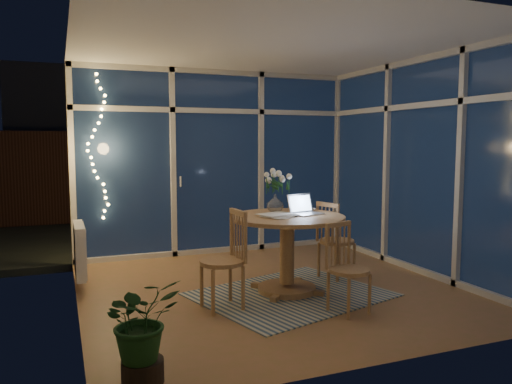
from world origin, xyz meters
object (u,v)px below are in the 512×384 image
Objects in this scene: flower_vase at (275,203)px; potted_plant at (142,327)px; chair_left at (222,259)px; chair_right at (337,239)px; dining_table at (287,254)px; laptop at (307,204)px; chair_front at (349,268)px.

potted_plant is at bearing -134.43° from flower_vase.
chair_left is 1.26× the size of potted_plant.
chair_right is (1.58, 0.54, -0.02)m from chair_left.
flower_vase reaches higher than chair_right.
chair_right is at bearing 20.98° from dining_table.
potted_plant is at bearing -157.98° from laptop.
chair_right is at bearing 35.05° from potted_plant.
laptop is at bearing 79.82° from chair_front.
chair_left is 1.06m from flower_vase.
chair_left is 1.20m from chair_front.
potted_plant is (-2.00, -0.68, -0.05)m from chair_front.
chair_left is 1.55m from potted_plant.
dining_table is at bearing 163.71° from laptop.
laptop reaches higher than chair_left.
chair_left is 1.13× the size of chair_front.
dining_table is at bearing 95.84° from chair_front.
chair_front is (-0.52, -1.09, -0.03)m from chair_right.
chair_left is 3.01× the size of laptop.
chair_front is (0.27, -0.79, 0.01)m from dining_table.
chair_right reaches higher than potted_plant.
laptop is 1.52× the size of flower_vase.
chair_left reaches higher than dining_table.
flower_vase is at bearing 113.81° from laptop.
chair_left is at bearing -145.56° from flower_vase.
laptop reaches higher than dining_table.
laptop is 2.52m from potted_plant.
flower_vase is at bearing 45.57° from potted_plant.
chair_right reaches higher than chair_front.
chair_front is at bearing -71.46° from dining_table.
chair_right is at bearing 0.24° from flower_vase.
chair_right is (0.78, 0.30, 0.05)m from dining_table.
laptop is at bearing -51.64° from flower_vase.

